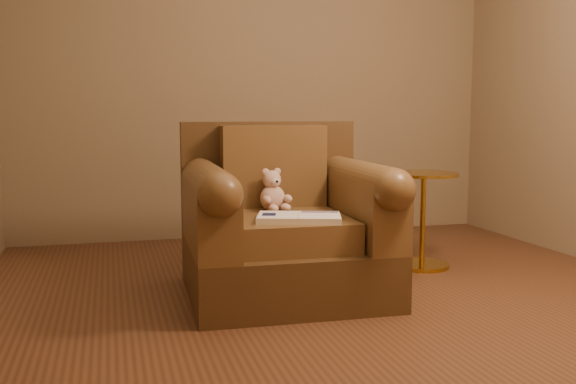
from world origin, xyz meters
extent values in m
plane|color=brown|center=(0.00, 0.00, 0.00)|extent=(4.00, 4.00, 0.00)
cube|color=#877253|center=(0.00, 2.00, 1.35)|extent=(4.00, 0.02, 2.70)
cube|color=#493218|center=(-0.26, 0.18, 0.15)|extent=(1.12, 1.07, 0.30)
cube|color=#493218|center=(-0.25, 0.64, 0.64)|extent=(1.09, 0.15, 0.67)
cube|color=brown|center=(-0.26, 0.13, 0.38)|extent=(0.65, 0.78, 0.16)
cube|color=brown|center=(-0.25, 0.50, 0.71)|extent=(0.63, 0.20, 0.49)
cube|color=brown|center=(-0.70, 0.14, 0.48)|extent=(0.25, 0.93, 0.35)
cube|color=brown|center=(0.17, 0.11, 0.48)|extent=(0.25, 0.93, 0.35)
cylinder|color=brown|center=(-0.70, 0.14, 0.65)|extent=(0.25, 0.93, 0.22)
cylinder|color=brown|center=(0.17, 0.11, 0.65)|extent=(0.25, 0.93, 0.22)
ellipsoid|color=#D7AD97|center=(-0.30, 0.34, 0.54)|extent=(0.15, 0.13, 0.15)
sphere|color=#D7AD97|center=(-0.30, 0.34, 0.64)|extent=(0.11, 0.11, 0.11)
ellipsoid|color=#D7AD97|center=(-0.34, 0.34, 0.69)|extent=(0.04, 0.02, 0.04)
ellipsoid|color=#D7AD97|center=(-0.26, 0.36, 0.69)|extent=(0.04, 0.02, 0.04)
ellipsoid|color=beige|center=(-0.29, 0.29, 0.63)|extent=(0.05, 0.03, 0.04)
sphere|color=black|center=(-0.29, 0.28, 0.64)|extent=(0.02, 0.02, 0.02)
ellipsoid|color=#D7AD97|center=(-0.35, 0.26, 0.54)|extent=(0.05, 0.10, 0.05)
ellipsoid|color=#D7AD97|center=(-0.22, 0.29, 0.54)|extent=(0.05, 0.10, 0.05)
ellipsoid|color=#D7AD97|center=(-0.32, 0.24, 0.49)|extent=(0.06, 0.10, 0.05)
ellipsoid|color=#D7AD97|center=(-0.24, 0.26, 0.49)|extent=(0.06, 0.10, 0.05)
cube|color=beige|center=(-0.26, -0.07, 0.48)|extent=(0.49, 0.38, 0.03)
cube|color=white|center=(-0.36, -0.03, 0.50)|extent=(0.28, 0.31, 0.00)
cube|color=white|center=(-0.15, -0.10, 0.50)|extent=(0.28, 0.31, 0.00)
cube|color=beige|center=(-0.26, -0.07, 0.50)|extent=(0.09, 0.25, 0.00)
cube|color=#0F1638|center=(-0.41, -0.02, 0.50)|extent=(0.10, 0.11, 0.00)
cube|color=slate|center=(-0.13, -0.01, 0.50)|extent=(0.20, 0.11, 0.00)
cylinder|color=#B88C32|center=(0.79, 0.57, 0.01)|extent=(0.36, 0.36, 0.03)
cylinder|color=#B88C32|center=(0.79, 0.57, 0.32)|extent=(0.04, 0.04, 0.59)
cylinder|color=#B88C32|center=(0.79, 0.57, 0.63)|extent=(0.46, 0.46, 0.02)
cylinder|color=#B88C32|center=(0.79, 0.57, 0.61)|extent=(0.04, 0.04, 0.02)
camera|label=1|loc=(-1.21, -3.25, 1.03)|focal=40.00mm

